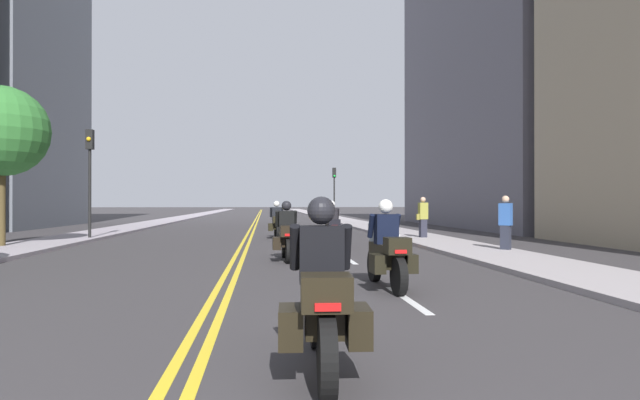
% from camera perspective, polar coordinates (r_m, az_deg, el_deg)
% --- Properties ---
extents(ground_plane, '(264.00, 264.00, 0.00)m').
position_cam_1_polar(ground_plane, '(48.32, -6.79, -2.10)').
color(ground_plane, '#363335').
extents(sidewalk_left, '(2.46, 144.00, 0.12)m').
position_cam_1_polar(sidewalk_left, '(48.95, -15.25, -2.00)').
color(sidewalk_left, '#9B929B').
rests_on(sidewalk_left, ground).
extents(sidewalk_right, '(2.46, 144.00, 0.12)m').
position_cam_1_polar(sidewalk_right, '(48.74, 1.70, -2.02)').
color(sidewalk_right, '#A0989B').
rests_on(sidewalk_right, ground).
extents(centreline_yellow_inner, '(0.12, 132.00, 0.01)m').
position_cam_1_polar(centreline_yellow_inner, '(48.32, -6.93, -2.10)').
color(centreline_yellow_inner, yellow).
rests_on(centreline_yellow_inner, ground).
extents(centreline_yellow_outer, '(0.12, 132.00, 0.01)m').
position_cam_1_polar(centreline_yellow_outer, '(48.31, -6.65, -2.10)').
color(centreline_yellow_outer, yellow).
rests_on(centreline_yellow_outer, ground).
extents(lane_dashes_white, '(0.14, 56.40, 0.01)m').
position_cam_1_polar(lane_dashes_white, '(29.41, -1.52, -3.27)').
color(lane_dashes_white, silver).
rests_on(lane_dashes_white, ground).
extents(building_right_1, '(7.26, 20.43, 22.66)m').
position_cam_1_polar(building_right_1, '(37.76, 18.70, 14.76)').
color(building_right_1, slate).
rests_on(building_right_1, ground).
extents(motorcycle_0, '(0.78, 2.22, 1.60)m').
position_cam_1_polar(motorcycle_0, '(4.87, 0.20, -10.84)').
color(motorcycle_0, black).
rests_on(motorcycle_0, ground).
extents(motorcycle_1, '(0.78, 2.29, 1.60)m').
position_cam_1_polar(motorcycle_1, '(9.60, 7.22, -5.65)').
color(motorcycle_1, black).
rests_on(motorcycle_1, ground).
extents(motorcycle_2, '(0.77, 2.09, 1.59)m').
position_cam_1_polar(motorcycle_2, '(14.11, -3.59, -3.93)').
color(motorcycle_2, black).
rests_on(motorcycle_2, ground).
extents(motorcycle_3, '(0.76, 2.22, 1.62)m').
position_cam_1_polar(motorcycle_3, '(18.79, 1.28, -2.95)').
color(motorcycle_3, black).
rests_on(motorcycle_3, ground).
extents(motorcycle_4, '(0.78, 2.14, 1.62)m').
position_cam_1_polar(motorcycle_4, '(23.09, -4.65, -2.46)').
color(motorcycle_4, black).
rests_on(motorcycle_4, ground).
extents(traffic_cone_0, '(0.37, 0.37, 0.80)m').
position_cam_1_polar(traffic_cone_0, '(18.63, 7.91, -3.79)').
color(traffic_cone_0, black).
rests_on(traffic_cone_0, ground).
extents(traffic_cone_1, '(0.37, 0.37, 0.70)m').
position_cam_1_polar(traffic_cone_1, '(17.96, 8.30, -4.09)').
color(traffic_cone_1, black).
rests_on(traffic_cone_1, ground).
extents(traffic_light_near, '(0.28, 0.38, 4.51)m').
position_cam_1_polar(traffic_light_near, '(23.63, -23.43, 3.59)').
color(traffic_light_near, black).
rests_on(traffic_light_near, ground).
extents(traffic_light_far, '(0.28, 0.38, 4.38)m').
position_cam_1_polar(traffic_light_far, '(43.43, 1.54, 1.69)').
color(traffic_light_far, black).
rests_on(traffic_light_far, ground).
extents(pedestrian_1, '(0.50, 0.28, 1.77)m').
position_cam_1_polar(pedestrian_1, '(22.16, 10.96, -1.89)').
color(pedestrian_1, '#262735').
rests_on(pedestrian_1, ground).
extents(pedestrian_2, '(0.41, 0.41, 1.75)m').
position_cam_1_polar(pedestrian_2, '(17.09, 19.25, -2.40)').
color(pedestrian_2, '#262937').
rests_on(pedestrian_2, ground).
extents(street_tree_0, '(2.98, 2.98, 5.40)m').
position_cam_1_polar(street_tree_0, '(20.60, -30.92, 6.31)').
color(street_tree_0, '#4A3C21').
rests_on(street_tree_0, ground).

